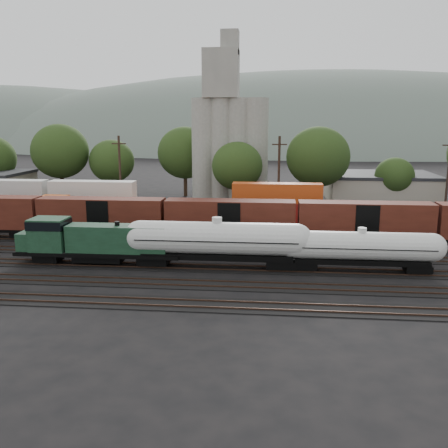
# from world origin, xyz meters

# --- Properties ---
(ground) EXTENTS (600.00, 600.00, 0.00)m
(ground) POSITION_xyz_m (0.00, 0.00, 0.00)
(ground) COLOR black
(tracks) EXTENTS (180.00, 33.20, 0.20)m
(tracks) POSITION_xyz_m (0.00, 0.00, 0.05)
(tracks) COLOR black
(tracks) RESTS_ON ground
(green_locomotive) EXTENTS (16.66, 2.94, 4.41)m
(green_locomotive) POSITION_xyz_m (-6.95, -5.00, 2.52)
(green_locomotive) COLOR black
(green_locomotive) RESTS_ON ground
(tank_car_a) EXTENTS (18.38, 3.29, 4.82)m
(tank_car_a) POSITION_xyz_m (5.87, -5.00, 2.85)
(tank_car_a) COLOR silver
(tank_car_a) RESTS_ON ground
(tank_car_b) EXTENTS (15.63, 2.80, 4.10)m
(tank_car_b) POSITION_xyz_m (19.61, -5.00, 2.45)
(tank_car_b) COLOR silver
(tank_car_b) RESTS_ON ground
(orange_locomotive) EXTENTS (17.16, 2.86, 4.29)m
(orange_locomotive) POSITION_xyz_m (-13.02, 10.00, 2.46)
(orange_locomotive) COLOR black
(orange_locomotive) RESTS_ON ground
(boxcar_string) EXTENTS (169.00, 2.90, 4.20)m
(boxcar_string) POSITION_xyz_m (6.27, 5.00, 3.12)
(boxcar_string) COLOR black
(boxcar_string) RESTS_ON ground
(container_wall) EXTENTS (161.75, 2.60, 5.80)m
(container_wall) POSITION_xyz_m (-2.04, 15.00, 2.68)
(container_wall) COLOR black
(container_wall) RESTS_ON ground
(grain_silo) EXTENTS (13.40, 5.00, 29.00)m
(grain_silo) POSITION_xyz_m (3.28, 36.00, 11.26)
(grain_silo) COLOR gray
(grain_silo) RESTS_ON ground
(industrial_sheds) EXTENTS (119.38, 17.26, 5.10)m
(industrial_sheds) POSITION_xyz_m (6.63, 35.25, 2.56)
(industrial_sheds) COLOR #9E937F
(industrial_sheds) RESTS_ON ground
(tree_band) EXTENTS (166.36, 22.11, 14.53)m
(tree_band) POSITION_xyz_m (-2.17, 34.86, 8.24)
(tree_band) COLOR black
(tree_band) RESTS_ON ground
(utility_poles) EXTENTS (122.20, 0.36, 12.00)m
(utility_poles) POSITION_xyz_m (0.00, 22.00, 6.21)
(utility_poles) COLOR black
(utility_poles) RESTS_ON ground
(distant_hills) EXTENTS (860.00, 286.00, 130.00)m
(distant_hills) POSITION_xyz_m (23.92, 260.00, -20.56)
(distant_hills) COLOR #59665B
(distant_hills) RESTS_ON ground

